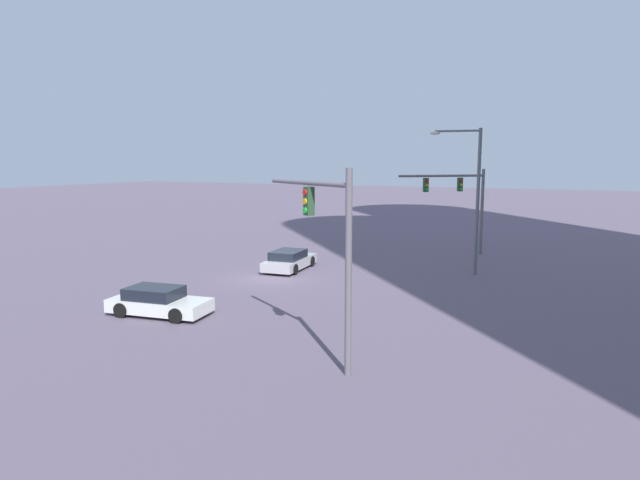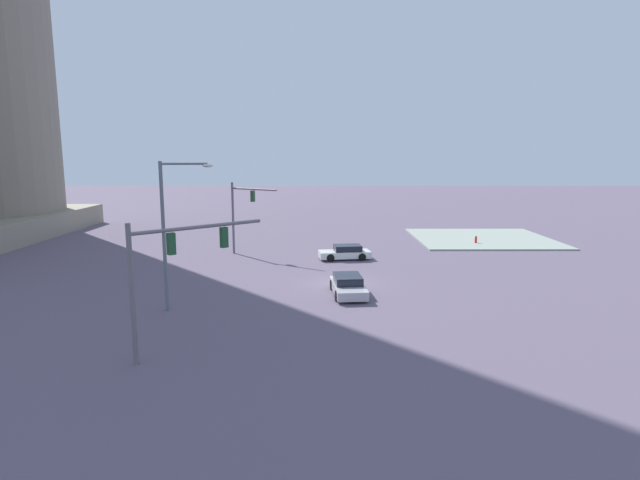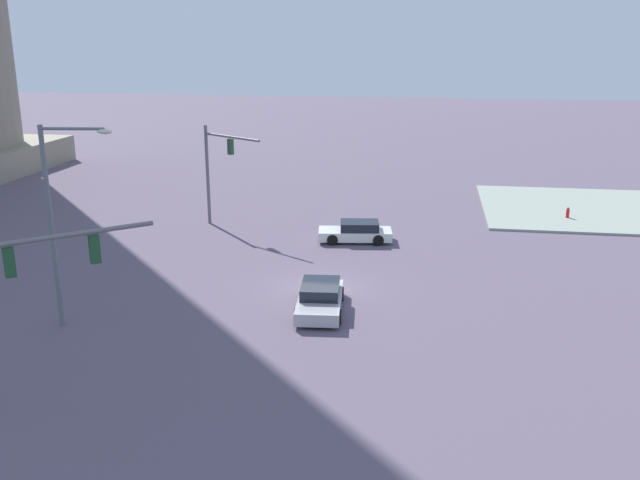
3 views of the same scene
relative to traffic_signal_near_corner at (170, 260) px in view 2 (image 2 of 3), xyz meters
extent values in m
plane|color=#5E5164|center=(12.17, -7.99, -4.24)|extent=(223.11, 223.11, 0.00)
cube|color=#929D91|center=(31.06, -23.68, -4.17)|extent=(13.23, 13.92, 0.15)
cylinder|color=slate|center=(-1.16, 1.30, -1.23)|extent=(0.22, 0.22, 6.02)
cylinder|color=slate|center=(0.98, -1.11, 1.32)|extent=(4.42, 4.94, 0.16)
cube|color=#1F4C2B|center=(0.05, -0.06, 0.71)|extent=(0.41, 0.41, 0.95)
cylinder|color=red|center=(0.17, 0.05, 1.01)|extent=(0.18, 0.19, 0.20)
cylinder|color=orange|center=(0.17, 0.05, 0.71)|extent=(0.18, 0.19, 0.20)
cylinder|color=green|center=(0.17, 0.05, 0.41)|extent=(0.18, 0.19, 0.20)
cube|color=#1F4C2B|center=(1.79, -2.02, 0.71)|extent=(0.41, 0.41, 0.95)
cylinder|color=red|center=(1.91, -1.91, 1.01)|extent=(0.18, 0.19, 0.20)
cylinder|color=orange|center=(1.91, -1.91, 0.71)|extent=(0.18, 0.19, 0.20)
cylinder|color=green|center=(1.91, -1.91, 0.41)|extent=(0.18, 0.19, 0.20)
cylinder|color=slate|center=(23.42, 1.16, -1.06)|extent=(0.21, 0.21, 6.37)
cylinder|color=slate|center=(22.08, -0.89, 1.60)|extent=(2.81, 4.19, 0.16)
cube|color=#284A2E|center=(22.15, -0.80, 1.00)|extent=(0.39, 0.41, 0.95)
cylinder|color=red|center=(22.28, -0.89, 1.29)|extent=(0.16, 0.20, 0.20)
cylinder|color=orange|center=(22.28, -0.89, 0.99)|extent=(0.16, 0.20, 0.20)
cylinder|color=green|center=(22.28, -0.89, 0.69)|extent=(0.16, 0.20, 0.20)
cylinder|color=slate|center=(6.36, 2.17, -0.04)|extent=(0.20, 0.20, 8.42)
cylinder|color=slate|center=(6.50, 0.92, 4.02)|extent=(0.41, 2.52, 0.12)
ellipsoid|color=silver|center=(6.65, -0.34, 3.92)|extent=(0.37, 0.63, 0.20)
cube|color=#AFABB2|center=(9.63, -8.31, -3.81)|extent=(4.55, 2.25, 0.55)
cube|color=black|center=(9.90, -8.29, -3.28)|extent=(2.42, 1.85, 0.50)
cylinder|color=black|center=(8.35, -9.31, -3.92)|extent=(0.66, 0.27, 0.64)
cylinder|color=black|center=(8.20, -7.55, -3.92)|extent=(0.66, 0.27, 0.64)
cylinder|color=black|center=(11.07, -9.07, -3.92)|extent=(0.66, 0.27, 0.64)
cylinder|color=black|center=(10.92, -7.32, -3.92)|extent=(0.66, 0.27, 0.64)
cube|color=silver|center=(20.75, -8.66, -3.81)|extent=(2.35, 4.51, 0.55)
cube|color=black|center=(20.78, -8.91, -3.28)|extent=(1.87, 2.43, 0.50)
cylinder|color=black|center=(19.74, -7.44, -3.92)|extent=(0.30, 0.66, 0.64)
cylinder|color=black|center=(21.41, -7.22, -3.92)|extent=(0.30, 0.66, 0.64)
cylinder|color=black|center=(20.09, -10.09, -3.92)|extent=(0.30, 0.66, 0.64)
cylinder|color=black|center=(21.76, -9.87, -3.92)|extent=(0.30, 0.66, 0.64)
cylinder|color=red|center=(27.97, -22.05, -3.82)|extent=(0.22, 0.22, 0.55)
sphere|color=#B73732|center=(27.97, -22.05, -3.47)|extent=(0.18, 0.18, 0.18)
cylinder|color=#B73732|center=(28.13, -22.05, -3.79)|extent=(0.12, 0.10, 0.10)
camera|label=1|loc=(38.28, 7.20, 2.32)|focal=30.43mm
camera|label=2|loc=(-21.55, -6.38, 4.50)|focal=28.55mm
camera|label=3|loc=(-18.60, -12.79, 7.44)|focal=38.90mm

